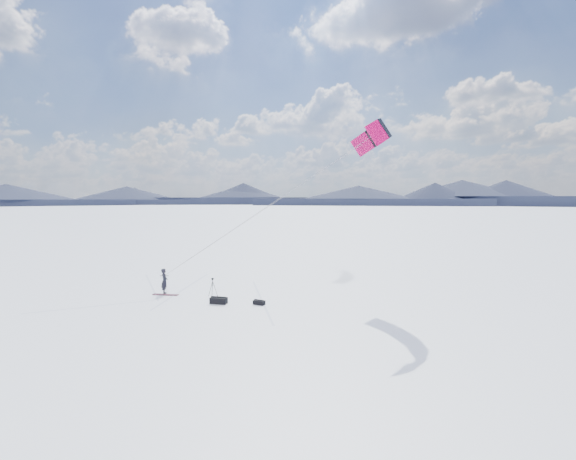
# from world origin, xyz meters

# --- Properties ---
(ground) EXTENTS (1800.00, 1800.00, 0.00)m
(ground) POSITION_xyz_m (0.00, 0.00, 0.00)
(ground) COLOR white
(horizon_hills) EXTENTS (704.00, 705.94, 9.68)m
(horizon_hills) POSITION_xyz_m (-0.00, 0.00, 4.15)
(horizon_hills) COLOR #20273D
(horizon_hills) RESTS_ON ground
(snow_tracks) EXTENTS (13.93, 9.84, 0.01)m
(snow_tracks) POSITION_xyz_m (-1.98, 0.09, 0.00)
(snow_tracks) COLOR silver
(snow_tracks) RESTS_ON ground
(snowkiter) EXTENTS (0.56, 0.68, 1.60)m
(snowkiter) POSITION_xyz_m (-1.96, 1.57, 0.00)
(snowkiter) COLOR black
(snowkiter) RESTS_ON ground
(snowboard) EXTENTS (1.64, 0.40, 0.04)m
(snowboard) POSITION_xyz_m (-1.79, 1.28, 0.02)
(snowboard) COLOR maroon
(snowboard) RESTS_ON ground
(tripod) EXTENTS (0.58, 0.54, 1.16)m
(tripod) POSITION_xyz_m (1.25, 1.11, 0.75)
(tripod) COLOR black
(tripod) RESTS_ON ground
(gear_bag_a) EXTENTS (0.99, 0.56, 0.42)m
(gear_bag_a) POSITION_xyz_m (2.04, -0.43, 0.19)
(gear_bag_a) COLOR black
(gear_bag_a) RESTS_ON ground
(gear_bag_b) EXTENTS (0.72, 0.54, 0.30)m
(gear_bag_b) POSITION_xyz_m (4.36, -0.43, 0.13)
(gear_bag_b) COLOR black
(gear_bag_b) RESTS_ON ground
(power_kite) EXTENTS (14.10, 6.00, 9.48)m
(power_kite) POSITION_xyz_m (10.89, 2.60, 9.71)
(power_kite) COLOR #CA0552
(power_kite) RESTS_ON ground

